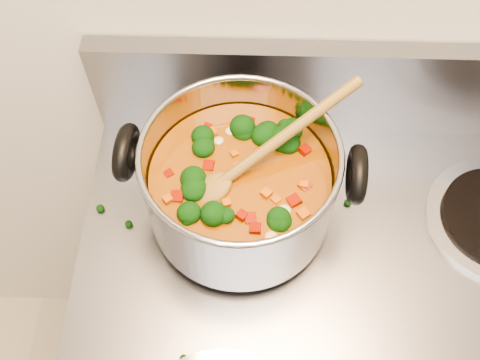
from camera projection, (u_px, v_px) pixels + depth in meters
name	position (u px, v px, depth m)	size (l,w,h in m)	color
stockpot	(240.00, 184.00, 0.69)	(0.31, 0.25, 0.15)	#A2A2A9
wooden_spoon	(248.00, 163.00, 0.66)	(0.23, 0.16, 0.10)	olive
cooktop_crumbs	(195.00, 234.00, 0.74)	(0.21, 0.36, 0.01)	black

